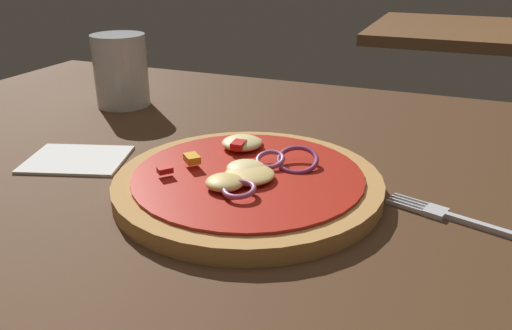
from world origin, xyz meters
The scene contains 6 objects.
dining_table centered at (0.00, 0.00, 0.02)m, with size 1.20×0.84×0.03m.
pizza centered at (-0.02, -0.01, 0.04)m, with size 0.25×0.25×0.03m.
fork centered at (0.18, 0.00, 0.03)m, with size 0.17×0.06×0.01m.
beer_glass centered at (-0.31, 0.19, 0.08)m, with size 0.08×0.08×0.10m.
napkin centered at (-0.23, -0.01, 0.03)m, with size 0.13×0.11×0.00m.
background_table centered at (0.21, 1.24, 0.02)m, with size 0.66×0.54×0.03m.
Camera 1 is at (0.15, -0.41, 0.25)m, focal length 35.97 mm.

